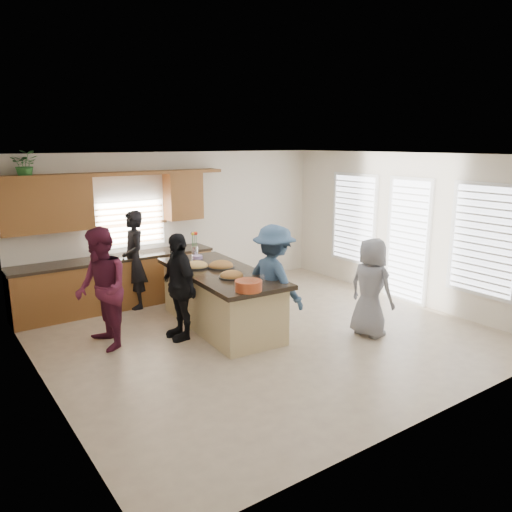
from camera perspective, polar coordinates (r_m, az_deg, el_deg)
floor at (r=7.99m, az=1.12°, el=-9.02°), size 6.50×6.50×0.00m
room_shell at (r=7.49m, az=1.19°, el=4.59°), size 6.52×6.02×2.81m
back_cabinetry at (r=9.42m, az=-16.11°, el=-0.32°), size 4.08×0.66×2.46m
right_wall_glazing at (r=9.73m, az=17.17°, el=2.61°), size 0.06×4.00×2.25m
island at (r=8.24m, az=-4.02°, el=-5.02°), size 1.33×2.77×0.95m
platter_front at (r=7.66m, az=-2.80°, el=-2.29°), size 0.40×0.40×0.16m
platter_mid at (r=8.28m, az=-4.01°, el=-1.15°), size 0.45×0.45×0.18m
platter_back at (r=8.32m, az=-6.79°, el=-1.15°), size 0.41×0.41×0.17m
salad_bowl at (r=6.98m, az=-0.86°, el=-3.34°), size 0.38×0.38×0.15m
clear_cup at (r=7.48m, az=0.73°, el=-2.52°), size 0.07×0.07×0.09m
plate_stack at (r=8.96m, az=-6.73°, el=-0.12°), size 0.19×0.19×0.06m
flower_vase at (r=9.12m, az=-7.03°, el=1.45°), size 0.14×0.14×0.45m
potted_plant at (r=8.96m, az=-24.86°, el=9.46°), size 0.51×0.48×0.46m
woman_left_back at (r=9.31m, az=-13.75°, el=-0.43°), size 0.50×0.70×1.79m
woman_left_mid at (r=7.57m, az=-17.23°, el=-3.64°), size 0.70×0.89×1.81m
woman_left_front at (r=7.73m, az=-8.81°, el=-3.44°), size 0.42×0.98×1.66m
woman_right_back at (r=7.71m, az=2.08°, el=-2.91°), size 0.75×1.19×1.77m
woman_right_front at (r=7.95m, az=13.00°, el=-3.53°), size 0.58×0.81×1.56m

